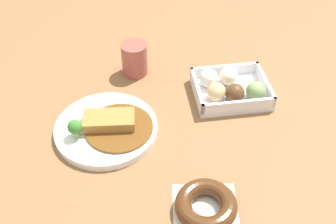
# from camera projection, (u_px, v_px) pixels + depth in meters

# --- Properties ---
(ground_plane) EXTENTS (1.60, 1.60, 0.00)m
(ground_plane) POSITION_uv_depth(u_px,v_px,m) (162.00, 133.00, 0.96)
(ground_plane) COLOR brown
(curry_plate) EXTENTS (0.24, 0.24, 0.06)m
(curry_plate) POSITION_uv_depth(u_px,v_px,m) (107.00, 127.00, 0.96)
(curry_plate) COLOR white
(curry_plate) RESTS_ON ground_plane
(donut_box) EXTENTS (0.18, 0.15, 0.06)m
(donut_box) POSITION_uv_depth(u_px,v_px,m) (230.00, 88.00, 1.04)
(donut_box) COLOR white
(donut_box) RESTS_ON ground_plane
(chocolate_ring_donut) EXTENTS (0.14, 0.14, 0.04)m
(chocolate_ring_donut) POSITION_uv_depth(u_px,v_px,m) (206.00, 206.00, 0.80)
(chocolate_ring_donut) COLOR white
(chocolate_ring_donut) RESTS_ON ground_plane
(coffee_mug) EXTENTS (0.07, 0.07, 0.09)m
(coffee_mug) POSITION_uv_depth(u_px,v_px,m) (134.00, 59.00, 1.10)
(coffee_mug) COLOR #9E4C42
(coffee_mug) RESTS_ON ground_plane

